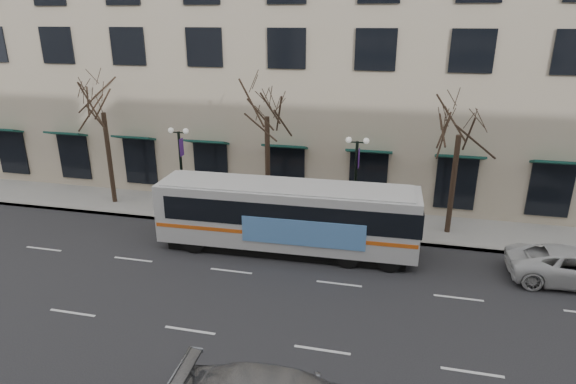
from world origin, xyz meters
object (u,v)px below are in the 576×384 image
(city_bus, at_px, (288,215))
(tree_far_right, at_px, (461,116))
(lamp_post_right, at_px, (356,179))
(tree_far_mid, at_px, (267,99))
(white_pickup, at_px, (575,266))
(tree_far_left, at_px, (101,96))
(lamp_post_left, at_px, (181,167))

(city_bus, bearing_deg, tree_far_right, 24.08)
(lamp_post_right, relative_size, city_bus, 0.41)
(tree_far_mid, distance_m, tree_far_right, 10.01)
(lamp_post_right, height_order, white_pickup, lamp_post_right)
(tree_far_left, bearing_deg, tree_far_right, 0.00)
(tree_far_mid, bearing_deg, tree_far_right, -0.00)
(tree_far_mid, bearing_deg, lamp_post_right, -6.83)
(tree_far_left, height_order, lamp_post_left, tree_far_left)
(tree_far_left, relative_size, lamp_post_right, 1.60)
(lamp_post_left, height_order, white_pickup, lamp_post_left)
(city_bus, xyz_separation_m, white_pickup, (12.92, -0.22, -1.11))
(lamp_post_right, distance_m, city_bus, 4.45)
(lamp_post_left, bearing_deg, white_pickup, -9.65)
(lamp_post_left, height_order, city_bus, lamp_post_left)
(white_pickup, bearing_deg, tree_far_left, 80.22)
(tree_far_mid, height_order, city_bus, tree_far_mid)
(tree_far_left, relative_size, white_pickup, 1.50)
(tree_far_left, height_order, white_pickup, tree_far_left)
(tree_far_left, relative_size, tree_far_mid, 0.98)
(tree_far_left, relative_size, lamp_post_left, 1.60)
(tree_far_right, relative_size, lamp_post_right, 1.55)
(city_bus, bearing_deg, lamp_post_right, 45.90)
(tree_far_right, relative_size, white_pickup, 1.45)
(tree_far_left, height_order, tree_far_right, tree_far_left)
(tree_far_right, distance_m, lamp_post_left, 15.40)
(tree_far_right, height_order, lamp_post_left, tree_far_right)
(tree_far_mid, relative_size, white_pickup, 1.53)
(tree_far_left, xyz_separation_m, tree_far_right, (20.00, 0.00, -0.28))
(tree_far_mid, relative_size, lamp_post_left, 1.64)
(tree_far_mid, distance_m, white_pickup, 16.69)
(white_pickup, bearing_deg, lamp_post_left, 79.66)
(tree_far_mid, bearing_deg, city_bus, -61.22)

